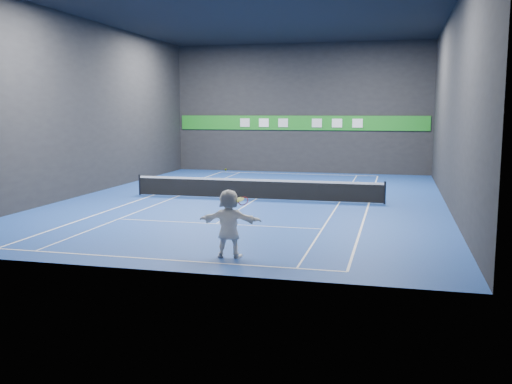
% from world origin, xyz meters
% --- Properties ---
extents(ground, '(26.00, 26.00, 0.00)m').
position_xyz_m(ground, '(0.00, 0.00, 0.00)').
color(ground, navy).
rests_on(ground, ground).
extents(ceiling, '(26.00, 26.00, 0.00)m').
position_xyz_m(ceiling, '(0.00, 0.00, 9.00)').
color(ceiling, black).
rests_on(ceiling, ground).
extents(wall_back, '(18.00, 0.10, 9.00)m').
position_xyz_m(wall_back, '(0.00, 13.00, 4.50)').
color(wall_back, black).
rests_on(wall_back, ground).
extents(wall_front, '(18.00, 0.10, 9.00)m').
position_xyz_m(wall_front, '(0.00, -13.00, 4.50)').
color(wall_front, black).
rests_on(wall_front, ground).
extents(wall_left, '(0.10, 26.00, 9.00)m').
position_xyz_m(wall_left, '(-9.00, 0.00, 4.50)').
color(wall_left, black).
rests_on(wall_left, ground).
extents(wall_right, '(0.10, 26.00, 9.00)m').
position_xyz_m(wall_right, '(9.00, 0.00, 4.50)').
color(wall_right, black).
rests_on(wall_right, ground).
extents(baseline_near, '(10.98, 0.08, 0.01)m').
position_xyz_m(baseline_near, '(0.00, -11.89, 0.00)').
color(baseline_near, white).
rests_on(baseline_near, ground).
extents(baseline_far, '(10.98, 0.08, 0.01)m').
position_xyz_m(baseline_far, '(0.00, 11.89, 0.00)').
color(baseline_far, white).
rests_on(baseline_far, ground).
extents(sideline_doubles_left, '(0.08, 23.78, 0.01)m').
position_xyz_m(sideline_doubles_left, '(-5.49, 0.00, 0.00)').
color(sideline_doubles_left, white).
rests_on(sideline_doubles_left, ground).
extents(sideline_doubles_right, '(0.08, 23.78, 0.01)m').
position_xyz_m(sideline_doubles_right, '(5.49, 0.00, 0.00)').
color(sideline_doubles_right, white).
rests_on(sideline_doubles_right, ground).
extents(sideline_singles_left, '(0.06, 23.78, 0.01)m').
position_xyz_m(sideline_singles_left, '(-4.11, 0.00, 0.00)').
color(sideline_singles_left, white).
rests_on(sideline_singles_left, ground).
extents(sideline_singles_right, '(0.06, 23.78, 0.01)m').
position_xyz_m(sideline_singles_right, '(4.11, 0.00, 0.00)').
color(sideline_singles_right, white).
rests_on(sideline_singles_right, ground).
extents(service_line_near, '(8.23, 0.06, 0.01)m').
position_xyz_m(service_line_near, '(0.00, -6.40, 0.00)').
color(service_line_near, white).
rests_on(service_line_near, ground).
extents(service_line_far, '(8.23, 0.06, 0.01)m').
position_xyz_m(service_line_far, '(0.00, 6.40, 0.00)').
color(service_line_far, white).
rests_on(service_line_far, ground).
extents(center_service_line, '(0.06, 12.80, 0.01)m').
position_xyz_m(center_service_line, '(0.00, 0.00, 0.00)').
color(center_service_line, white).
rests_on(center_service_line, ground).
extents(player, '(1.93, 0.72, 2.04)m').
position_xyz_m(player, '(1.94, -11.13, 1.02)').
color(player, white).
rests_on(player, ground).
extents(tennis_ball, '(0.07, 0.07, 0.07)m').
position_xyz_m(tennis_ball, '(1.84, -11.10, 2.60)').
color(tennis_ball, '#B1D122').
rests_on(tennis_ball, player).
extents(tennis_net, '(12.50, 0.10, 1.07)m').
position_xyz_m(tennis_net, '(0.00, 0.00, 0.54)').
color(tennis_net, black).
rests_on(tennis_net, ground).
extents(sponsor_banner, '(17.64, 0.11, 1.00)m').
position_xyz_m(sponsor_banner, '(0.00, 12.93, 3.50)').
color(sponsor_banner, '#1C8120').
rests_on(sponsor_banner, wall_back).
extents(tennis_racket, '(0.50, 0.33, 0.68)m').
position_xyz_m(tennis_racket, '(2.33, -11.09, 1.65)').
color(tennis_racket, red).
rests_on(tennis_racket, player).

